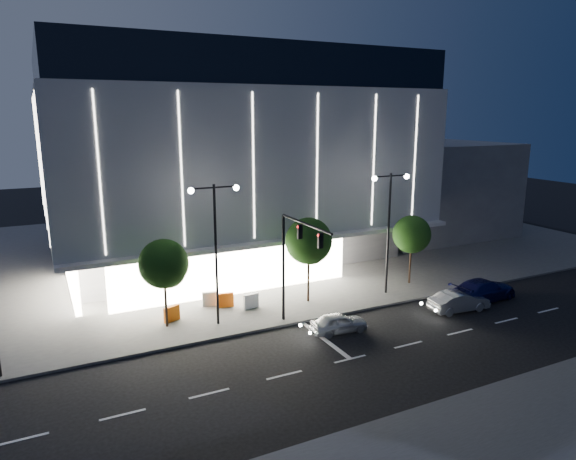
% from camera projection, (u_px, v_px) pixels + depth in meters
% --- Properties ---
extents(ground, '(160.00, 160.00, 0.00)m').
position_uv_depth(ground, '(305.00, 355.00, 28.45)').
color(ground, black).
rests_on(ground, ground).
extents(sidewalk_museum, '(70.00, 40.00, 0.15)m').
position_uv_depth(sidewalk_museum, '(236.00, 246.00, 51.58)').
color(sidewalk_museum, '#474747').
rests_on(sidewalk_museum, ground).
extents(sidewalk_near, '(70.00, 10.00, 0.15)m').
position_uv_depth(sidewalk_near, '(561.00, 453.00, 20.11)').
color(sidewalk_near, '#474747').
rests_on(sidewalk_near, ground).
extents(museum, '(30.00, 25.80, 18.00)m').
position_uv_depth(museum, '(220.00, 156.00, 47.18)').
color(museum, '#4C4C51').
rests_on(museum, ground).
extents(annex_building, '(16.00, 20.00, 10.00)m').
position_uv_depth(annex_building, '(405.00, 185.00, 59.56)').
color(annex_building, '#4C4C51').
rests_on(annex_building, ground).
extents(traffic_mast, '(0.33, 5.89, 7.07)m').
position_uv_depth(traffic_mast, '(294.00, 251.00, 30.69)').
color(traffic_mast, black).
rests_on(traffic_mast, ground).
extents(street_lamp_west, '(3.16, 0.36, 9.00)m').
position_uv_depth(street_lamp_west, '(215.00, 234.00, 31.08)').
color(street_lamp_west, black).
rests_on(street_lamp_west, ground).
extents(street_lamp_east, '(3.16, 0.36, 9.00)m').
position_uv_depth(street_lamp_east, '(389.00, 216.00, 36.70)').
color(street_lamp_east, black).
rests_on(street_lamp_east, ground).
extents(tree_left, '(3.02, 3.02, 5.72)m').
position_uv_depth(tree_left, '(164.00, 266.00, 31.12)').
color(tree_left, black).
rests_on(tree_left, ground).
extents(tree_mid, '(3.25, 3.25, 6.15)m').
position_uv_depth(tree_mid, '(309.00, 244.00, 35.37)').
color(tree_mid, black).
rests_on(tree_mid, ground).
extents(tree_right, '(2.91, 2.91, 5.51)m').
position_uv_depth(tree_right, '(412.00, 236.00, 39.36)').
color(tree_right, black).
rests_on(tree_right, ground).
extents(car_lead, '(3.68, 1.72, 1.22)m').
position_uv_depth(car_lead, '(339.00, 323.00, 31.32)').
color(car_lead, silver).
rests_on(car_lead, ground).
extents(car_second, '(4.33, 1.84, 1.39)m').
position_uv_depth(car_second, '(459.00, 301.00, 34.67)').
color(car_second, '#A9ACB1').
rests_on(car_second, ground).
extents(car_third, '(5.65, 2.80, 1.58)m').
position_uv_depth(car_third, '(483.00, 290.00, 36.64)').
color(car_third, '#161653').
rests_on(car_third, ground).
extents(barrier_a, '(1.11, 0.67, 1.00)m').
position_uv_depth(barrier_a, '(172.00, 314.00, 32.62)').
color(barrier_a, orange).
rests_on(barrier_a, sidewalk_museum).
extents(barrier_b, '(1.13, 0.48, 1.00)m').
position_uv_depth(barrier_b, '(210.00, 299.00, 35.26)').
color(barrier_b, silver).
rests_on(barrier_b, sidewalk_museum).
extents(barrier_c, '(1.13, 0.43, 1.00)m').
position_uv_depth(barrier_c, '(226.00, 300.00, 35.02)').
color(barrier_c, '#F05C0D').
rests_on(barrier_c, sidewalk_museum).
extents(barrier_d, '(1.12, 0.38, 1.00)m').
position_uv_depth(barrier_d, '(251.00, 301.00, 34.84)').
color(barrier_d, white).
rests_on(barrier_d, sidewalk_museum).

